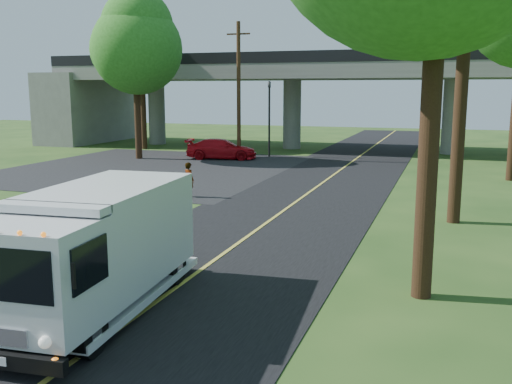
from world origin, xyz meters
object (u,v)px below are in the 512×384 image
at_px(traffic_signal, 269,111).
at_px(tree_left_lot, 136,39).
at_px(step_van, 95,247).
at_px(silver_sedan, 69,244).
at_px(utility_pole, 239,90).
at_px(red_sedan, 222,149).
at_px(tree_left_far, 143,52).
at_px(pedestrian, 189,180).

distance_m(traffic_signal, tree_left_lot, 10.01).
distance_m(step_van, silver_sedan, 3.17).
distance_m(utility_pole, silver_sedan, 24.69).
relative_size(step_van, silver_sedan, 1.47).
distance_m(utility_pole, step_van, 27.11).
xyz_separation_m(red_sedan, silver_sedan, (5.43, -23.66, 0.03)).
xyz_separation_m(step_van, silver_sedan, (-2.26, 2.12, -0.70)).
height_order(tree_left_lot, tree_left_far, tree_left_lot).
bearing_deg(traffic_signal, tree_left_far, 170.35).
bearing_deg(step_van, tree_left_lot, 113.54).
height_order(silver_sedan, pedestrian, pedestrian).
xyz_separation_m(tree_left_lot, red_sedan, (5.16, 1.82, -7.22)).
height_order(tree_left_lot, red_sedan, tree_left_lot).
distance_m(tree_left_lot, step_van, 27.94).
xyz_separation_m(red_sedan, pedestrian, (3.91, -13.32, 0.08)).
bearing_deg(step_van, pedestrian, 102.19).
bearing_deg(tree_left_far, tree_left_lot, -63.43).
height_order(utility_pole, pedestrian, utility_pole).
height_order(tree_left_far, silver_sedan, tree_left_far).
bearing_deg(traffic_signal, step_van, -79.81).
distance_m(red_sedan, pedestrian, 13.89).
distance_m(traffic_signal, pedestrian, 15.91).
bearing_deg(step_van, silver_sedan, 132.17).
bearing_deg(utility_pole, tree_left_lot, -161.03).
height_order(utility_pole, tree_left_lot, tree_left_lot).
relative_size(tree_left_far, red_sedan, 2.09).
bearing_deg(step_van, traffic_signal, 95.52).
bearing_deg(silver_sedan, red_sedan, 94.82).
relative_size(tree_left_lot, silver_sedan, 2.43).
height_order(traffic_signal, silver_sedan, traffic_signal).
distance_m(step_van, pedestrian, 13.02).
bearing_deg(pedestrian, tree_left_far, -30.15).
relative_size(utility_pole, red_sedan, 1.91).
relative_size(traffic_signal, tree_left_lot, 0.50).
bearing_deg(tree_left_lot, silver_sedan, -64.12).
bearing_deg(tree_left_far, silver_sedan, -63.97).
bearing_deg(red_sedan, step_van, -175.09).
xyz_separation_m(utility_pole, red_sedan, (-1.13, -0.34, -3.91)).
bearing_deg(utility_pole, tree_left_far, 157.57).
height_order(traffic_signal, pedestrian, traffic_signal).
xyz_separation_m(utility_pole, tree_left_far, (-9.29, 3.84, 2.86)).
bearing_deg(red_sedan, silver_sedan, -178.77).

